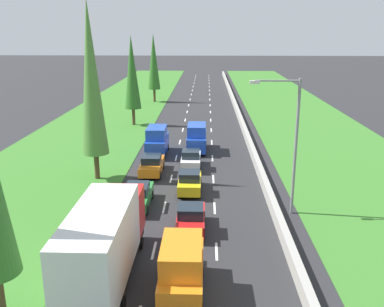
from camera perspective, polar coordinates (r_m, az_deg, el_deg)
ground_plane at (r=61.51m, az=0.86°, el=5.04°), size 300.00×300.00×0.00m
grass_verge_left at (r=63.02m, az=-10.77°, el=5.05°), size 14.00×140.00×0.04m
grass_verge_right at (r=62.91m, az=14.09°, el=4.83°), size 14.00×140.00×0.04m
median_barrier at (r=61.60m, az=6.19°, el=5.37°), size 0.44×120.00×0.85m
lane_markings at (r=61.51m, az=0.86°, el=5.05°), size 3.64×116.00×0.01m
orange_van_centre_lane at (r=20.10m, az=-1.35°, el=-15.21°), size 1.96×4.90×2.82m
white_box_truck_left_lane at (r=21.02m, az=-11.53°, el=-11.60°), size 2.46×9.40×4.18m
red_hatchback_centre_lane at (r=26.30m, az=-0.15°, el=-8.61°), size 1.74×3.90×1.72m
green_sedan_left_lane at (r=30.02m, az=-7.30°, el=-5.57°), size 1.82×4.50×1.64m
yellow_hatchback_centre_lane at (r=32.29m, az=-0.30°, el=-3.80°), size 1.74×3.90×1.72m
white_hatchback_centre_lane at (r=37.86m, az=-0.15°, el=-0.77°), size 1.74×3.90×1.72m
orange_sedan_left_lane at (r=36.62m, az=-5.39°, el=-1.47°), size 1.82×4.50×1.64m
blue_van_centre_lane at (r=43.09m, az=0.63°, el=2.11°), size 1.96×4.90×2.82m
blue_van_left_lane at (r=42.07m, az=-4.69°, el=1.71°), size 1.96×4.90×2.82m
poplar_tree_second at (r=34.54m, az=-13.31°, el=9.62°), size 2.16×2.16×14.25m
poplar_tree_third at (r=55.03m, az=-8.02°, el=10.65°), size 2.08×2.08×11.34m
poplar_tree_fourth at (r=73.28m, az=-5.14°, el=12.11°), size 2.09×2.09×11.43m
street_light_mast at (r=28.08m, az=13.06°, el=2.09°), size 3.20×0.28×9.00m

